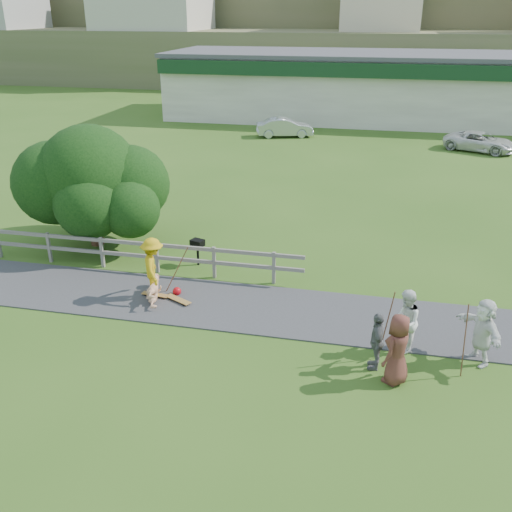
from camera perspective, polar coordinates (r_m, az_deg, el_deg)
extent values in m
plane|color=#315718|center=(16.26, -7.43, -7.08)|extent=(260.00, 260.00, 0.00)
cube|color=#343436|center=(17.48, -5.81, -4.60)|extent=(34.00, 3.00, 0.04)
cube|color=#69645C|center=(21.19, -19.98, 0.81)|extent=(0.10, 0.10, 1.10)
cube|color=#69645C|center=(20.22, -15.15, 0.36)|extent=(0.10, 0.10, 1.10)
cube|color=#69645C|center=(19.42, -9.88, -0.13)|extent=(0.10, 0.10, 1.10)
cube|color=#69645C|center=(18.79, -4.21, -0.65)|extent=(0.10, 0.10, 1.10)
cube|color=#69645C|center=(18.35, 1.79, -1.20)|extent=(0.10, 0.10, 1.10)
cube|color=#69645C|center=(20.29, -16.54, 1.65)|extent=(15.00, 0.08, 0.12)
cube|color=#69645C|center=(20.45, -16.40, 0.48)|extent=(15.00, 0.08, 0.12)
cube|color=#BBB2A4|center=(48.47, 11.55, 16.15)|extent=(32.00, 10.00, 4.80)
cube|color=#14371B|center=(43.10, 11.53, 17.70)|extent=(32.00, 0.60, 1.00)
cube|color=#4D4D52|center=(48.23, 11.81, 19.15)|extent=(32.50, 10.50, 0.30)
cube|color=#4F5833|center=(68.49, 8.61, 18.88)|extent=(220.00, 14.00, 6.00)
cube|color=#4F5833|center=(81.28, 9.54, 21.98)|extent=(220.00, 14.00, 13.00)
imported|color=gold|center=(17.58, -10.23, -1.40)|extent=(1.13, 1.38, 1.85)
imported|color=tan|center=(17.78, -10.15, -3.25)|extent=(1.84, 0.95, 0.65)
imported|color=silver|center=(15.16, 14.72, -6.36)|extent=(0.67, 0.86, 1.73)
imported|color=slate|center=(14.38, 11.99, -8.31)|extent=(0.39, 0.90, 1.52)
imported|color=brown|center=(13.90, 13.97, -9.06)|extent=(0.95, 1.04, 1.79)
imported|color=silver|center=(15.29, 21.70, -7.03)|extent=(1.23, 1.67, 1.75)
imported|color=#B6B8BF|center=(40.64, 2.88, 12.72)|extent=(4.13, 2.39, 1.29)
imported|color=silver|center=(38.86, 21.49, 10.59)|extent=(4.73, 3.51, 1.19)
sphere|color=#B60A12|center=(17.95, -7.91, -3.51)|extent=(0.26, 0.26, 0.26)
cylinder|color=brown|center=(17.72, -7.95, -1.13)|extent=(0.03, 0.03, 1.81)
cylinder|color=brown|center=(14.64, 12.89, -6.82)|extent=(0.03, 0.03, 1.95)
cylinder|color=brown|center=(14.50, 20.13, -7.99)|extent=(0.03, 0.03, 1.98)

